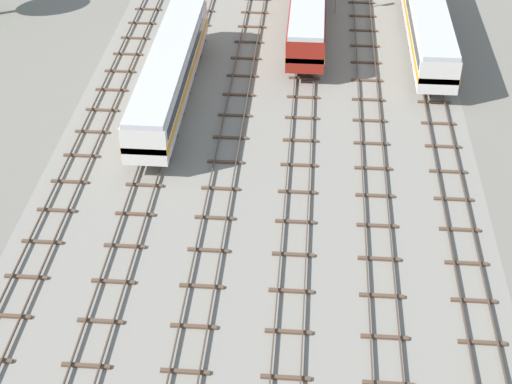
# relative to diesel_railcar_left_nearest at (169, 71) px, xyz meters

# --- Properties ---
(ground_plane) EXTENTS (480.00, 480.00, 0.00)m
(ground_plane) POSITION_rel_diesel_railcar_left_nearest_xyz_m (7.22, 10.91, -2.60)
(ground_plane) COLOR slate
(ballast_bed) EXTENTS (28.08, 176.00, 0.01)m
(ballast_bed) POSITION_rel_diesel_railcar_left_nearest_xyz_m (7.22, 10.91, -2.59)
(ballast_bed) COLOR gray
(ballast_bed) RESTS_ON ground
(track_far_left) EXTENTS (2.40, 126.00, 0.29)m
(track_far_left) POSITION_rel_diesel_railcar_left_nearest_xyz_m (-4.82, 11.91, -2.46)
(track_far_left) COLOR #47382D
(track_far_left) RESTS_ON ground
(track_left) EXTENTS (2.40, 126.00, 0.29)m
(track_left) POSITION_rel_diesel_railcar_left_nearest_xyz_m (0.00, 11.91, -2.46)
(track_left) COLOR #47382D
(track_left) RESTS_ON ground
(track_centre_left) EXTENTS (2.40, 126.00, 0.29)m
(track_centre_left) POSITION_rel_diesel_railcar_left_nearest_xyz_m (4.82, 11.91, -2.46)
(track_centre_left) COLOR #47382D
(track_centre_left) RESTS_ON ground
(track_centre) EXTENTS (2.40, 126.00, 0.29)m
(track_centre) POSITION_rel_diesel_railcar_left_nearest_xyz_m (9.63, 11.91, -2.46)
(track_centre) COLOR #47382D
(track_centre) RESTS_ON ground
(track_centre_right) EXTENTS (2.40, 126.00, 0.29)m
(track_centre_right) POSITION_rel_diesel_railcar_left_nearest_xyz_m (14.45, 11.91, -2.46)
(track_centre_right) COLOR #47382D
(track_centre_right) RESTS_ON ground
(track_right) EXTENTS (2.40, 126.00, 0.29)m
(track_right) POSITION_rel_diesel_railcar_left_nearest_xyz_m (19.26, 11.91, -2.46)
(track_right) COLOR #47382D
(track_right) RESTS_ON ground
(diesel_railcar_left_nearest) EXTENTS (2.96, 20.50, 3.80)m
(diesel_railcar_left_nearest) POSITION_rel_diesel_railcar_left_nearest_xyz_m (0.00, 0.00, 0.00)
(diesel_railcar_left_nearest) COLOR beige
(diesel_railcar_left_nearest) RESTS_ON ground
(diesel_railcar_right_near) EXTENTS (2.96, 20.50, 3.80)m
(diesel_railcar_right_near) POSITION_rel_diesel_railcar_left_nearest_xyz_m (19.26, 10.63, 0.00)
(diesel_railcar_right_near) COLOR beige
(diesel_railcar_right_near) RESTS_ON ground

